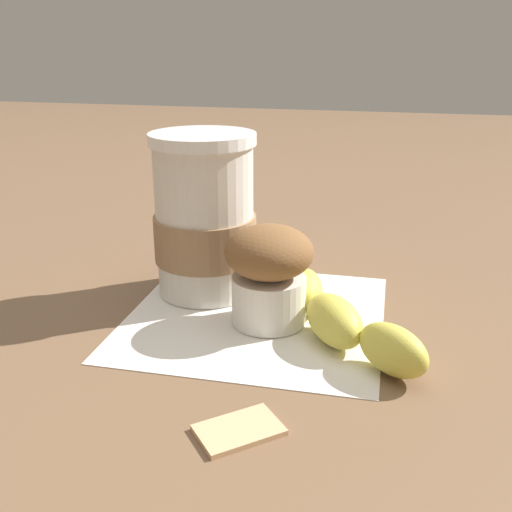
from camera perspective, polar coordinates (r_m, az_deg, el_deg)
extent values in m
plane|color=brown|center=(0.51, 0.00, -5.75)|extent=(3.00, 3.00, 0.00)
cube|color=white|center=(0.51, 0.00, -5.68)|extent=(0.21, 0.21, 0.00)
cylinder|color=silver|center=(0.54, -4.90, 3.42)|extent=(0.09, 0.09, 0.13)
cylinder|color=white|center=(0.52, -5.14, 11.07)|extent=(0.09, 0.09, 0.01)
cylinder|color=#997551|center=(0.54, -4.85, 1.78)|extent=(0.09, 0.09, 0.04)
cylinder|color=white|center=(0.49, 1.23, -4.13)|extent=(0.06, 0.06, 0.04)
ellipsoid|color=brown|center=(0.47, 1.27, 0.39)|extent=(0.07, 0.07, 0.04)
ellipsoid|color=#D6CC4C|center=(0.51, 4.79, -3.39)|extent=(0.04, 0.06, 0.04)
ellipsoid|color=#D6CC4C|center=(0.46, 7.49, -6.09)|extent=(0.07, 0.08, 0.04)
ellipsoid|color=#D6CC4C|center=(0.43, 12.90, -8.71)|extent=(0.06, 0.06, 0.04)
cube|color=#E0B27F|center=(0.37, -1.63, -16.02)|extent=(0.06, 0.06, 0.01)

